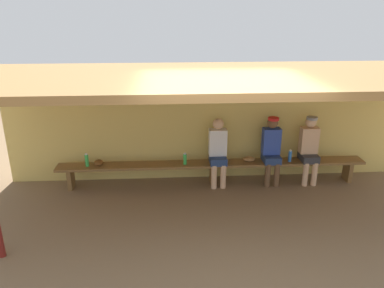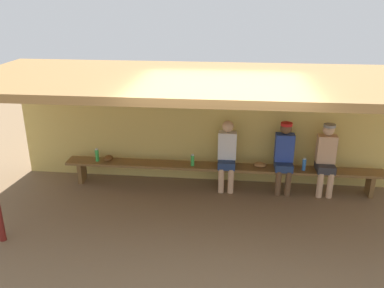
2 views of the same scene
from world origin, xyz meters
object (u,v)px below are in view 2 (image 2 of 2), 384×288
at_px(player_with_sunglasses, 227,153).
at_px(baseball_glove_worn, 108,158).
at_px(water_bottle_blue, 193,160).
at_px(player_leftmost, 326,156).
at_px(water_bottle_orange, 304,164).
at_px(bench, 221,169).
at_px(water_bottle_clear, 97,155).
at_px(baseball_glove_dark_brown, 260,165).
at_px(player_middle, 284,154).

xyz_separation_m(player_with_sunglasses, baseball_glove_worn, (-2.30, 0.04, -0.22)).
bearing_deg(water_bottle_blue, player_leftmost, 1.15).
bearing_deg(baseball_glove_worn, water_bottle_orange, -96.97).
xyz_separation_m(player_leftmost, water_bottle_orange, (-0.38, -0.04, -0.17)).
height_order(bench, water_bottle_clear, water_bottle_clear).
distance_m(player_with_sunglasses, baseball_glove_dark_brown, 0.67).
distance_m(player_with_sunglasses, baseball_glove_worn, 2.31).
bearing_deg(player_leftmost, bench, -179.89).
xyz_separation_m(water_bottle_blue, baseball_glove_worn, (-1.66, 0.08, -0.06)).
bearing_deg(player_middle, player_with_sunglasses, -179.97).
height_order(bench, water_bottle_orange, water_bottle_orange).
height_order(player_leftmost, baseball_glove_worn, player_leftmost).
distance_m(player_with_sunglasses, water_bottle_blue, 0.66).
relative_size(bench, baseball_glove_dark_brown, 25.00).
height_order(player_with_sunglasses, player_middle, player_middle).
xyz_separation_m(player_with_sunglasses, player_leftmost, (1.80, 0.00, 0.02)).
relative_size(player_with_sunglasses, baseball_glove_dark_brown, 5.56).
distance_m(player_middle, baseball_glove_worn, 3.36).
bearing_deg(bench, player_middle, 0.18).
bearing_deg(water_bottle_blue, baseball_glove_dark_brown, 3.23).
bearing_deg(player_leftmost, player_middle, 180.00).
bearing_deg(player_with_sunglasses, baseball_glove_worn, 179.11).
xyz_separation_m(player_leftmost, baseball_glove_dark_brown, (-1.17, 0.02, -0.24)).
bearing_deg(player_with_sunglasses, water_bottle_blue, -175.68).
bearing_deg(player_with_sunglasses, player_middle, 0.03).
bearing_deg(player_middle, water_bottle_blue, -178.34).
bearing_deg(baseball_glove_dark_brown, water_bottle_orange, -174.08).
height_order(player_leftmost, water_bottle_orange, player_leftmost).
bearing_deg(player_with_sunglasses, water_bottle_orange, -1.71).
bearing_deg(player_middle, water_bottle_clear, -179.63).
height_order(bench, baseball_glove_dark_brown, baseball_glove_dark_brown).
relative_size(water_bottle_orange, baseball_glove_worn, 1.01).
relative_size(player_with_sunglasses, water_bottle_clear, 5.17).
bearing_deg(water_bottle_orange, player_leftmost, 6.36).
distance_m(bench, water_bottle_orange, 1.53).
bearing_deg(water_bottle_clear, player_middle, 0.37).
height_order(baseball_glove_dark_brown, baseball_glove_worn, same).
bearing_deg(baseball_glove_dark_brown, player_leftmost, -170.45).
distance_m(player_middle, player_leftmost, 0.75).
bearing_deg(bench, player_leftmost, 0.11).
relative_size(player_middle, water_bottle_orange, 5.53).
height_order(player_middle, baseball_glove_dark_brown, player_middle).
height_order(bench, player_with_sunglasses, player_with_sunglasses).
bearing_deg(water_bottle_orange, water_bottle_blue, -179.83).
xyz_separation_m(player_middle, baseball_glove_worn, (-3.35, 0.04, -0.24)).
relative_size(player_middle, baseball_glove_worn, 5.60).
bearing_deg(baseball_glove_worn, water_bottle_clear, 100.38).
bearing_deg(baseball_glove_worn, player_middle, -96.38).
distance_m(water_bottle_clear, baseball_glove_worn, 0.22).
distance_m(water_bottle_orange, baseball_glove_worn, 3.72).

